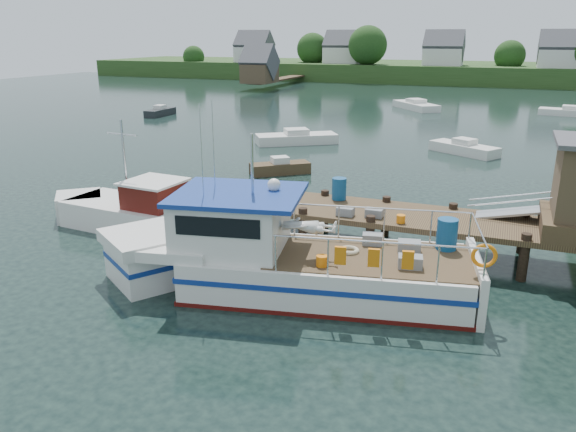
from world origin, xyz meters
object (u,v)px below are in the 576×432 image
(moored_d, at_px, (416,105))
(moored_far, at_px, (571,112))
(dock, at_px, (513,202))
(moored_b, at_px, (464,148))
(moored_a, at_px, (296,138))
(moored_e, at_px, (160,112))
(lobster_boat, at_px, (280,258))
(moored_rowboat, at_px, (280,167))
(work_boat, at_px, (138,212))

(moored_d, bearing_deg, moored_far, -6.98)
(dock, distance_m, moored_b, 19.44)
(moored_a, bearing_deg, moored_e, 139.33)
(lobster_boat, relative_size, moored_rowboat, 3.60)
(moored_b, xyz_separation_m, moored_e, (-29.36, 8.37, 0.00))
(lobster_boat, height_order, moored_far, lobster_boat)
(work_boat, bearing_deg, moored_b, 66.88)
(lobster_boat, xyz_separation_m, moored_rowboat, (-5.80, 14.19, -0.68))
(dock, relative_size, moored_b, 3.47)
(moored_d, bearing_deg, lobster_boat, -94.42)
(work_boat, relative_size, moored_e, 2.24)
(work_boat, xyz_separation_m, moored_a, (-0.67, 20.08, -0.30))
(moored_far, xyz_separation_m, moored_e, (-37.49, -14.72, 0.02))
(lobster_boat, bearing_deg, moored_e, 117.57)
(lobster_boat, xyz_separation_m, moored_a, (-8.24, 23.33, -0.65))
(lobster_boat, relative_size, moored_d, 1.87)
(moored_a, distance_m, moored_b, 11.73)
(moored_rowboat, height_order, moored_b, moored_b)
(dock, xyz_separation_m, moored_b, (-3.03, 19.11, -1.86))
(dock, height_order, moored_rowboat, dock)
(lobster_boat, relative_size, moored_e, 3.20)
(moored_rowboat, bearing_deg, moored_b, 37.52)
(dock, bearing_deg, moored_d, 103.32)
(moored_a, height_order, moored_e, moored_a)
(moored_rowboat, relative_size, moored_far, 0.56)
(lobster_boat, distance_m, moored_far, 48.39)
(lobster_boat, distance_m, moored_b, 24.14)
(moored_rowboat, xyz_separation_m, moored_e, (-20.09, 18.06, 0.02))
(lobster_boat, height_order, work_boat, lobster_boat)
(work_boat, bearing_deg, moored_a, 96.95)
(moored_rowboat, xyz_separation_m, moored_a, (-2.44, 9.14, 0.03))
(dock, relative_size, lobster_boat, 1.38)
(moored_rowboat, relative_size, moored_e, 0.89)
(moored_rowboat, height_order, moored_d, moored_d)
(moored_far, bearing_deg, moored_rowboat, -125.53)
(work_boat, distance_m, moored_far, 47.75)
(moored_e, bearing_deg, work_boat, -67.84)
(work_boat, height_order, moored_rowboat, work_boat)
(moored_e, bearing_deg, moored_a, -36.95)
(work_boat, relative_size, moored_b, 1.76)
(work_boat, height_order, moored_far, work_boat)
(moored_a, bearing_deg, moored_rowboat, -88.88)
(moored_rowboat, height_order, moored_a, moored_a)
(dock, relative_size, moored_far, 2.76)
(moored_b, height_order, moored_d, moored_d)
(moored_rowboat, distance_m, moored_d, 32.45)
(lobster_boat, distance_m, work_boat, 8.25)
(dock, distance_m, moored_e, 42.52)
(lobster_boat, bearing_deg, moored_rowboat, 101.05)
(moored_rowboat, distance_m, moored_e, 27.02)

